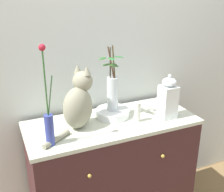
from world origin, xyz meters
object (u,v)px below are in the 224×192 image
object	(u,v)px
sideboard	(112,175)
cat_sitting	(78,103)
candle_pillar	(138,112)
bowl_porcelain	(113,113)
jar_lidded_porcelain	(168,99)
vase_glass_clear	(112,91)
vase_slim_green	(49,121)

from	to	relation	value
sideboard	cat_sitting	bearing A→B (deg)	176.53
candle_pillar	cat_sitting	bearing A→B (deg)	167.41
bowl_porcelain	jar_lidded_porcelain	world-z (taller)	jar_lidded_porcelain
sideboard	jar_lidded_porcelain	xyz separation A→B (m)	(0.36, -0.10, 0.57)
sideboard	vase_glass_clear	world-z (taller)	vase_glass_clear
cat_sitting	jar_lidded_porcelain	size ratio (longest dim) A/B	1.30
cat_sitting	candle_pillar	world-z (taller)	cat_sitting
bowl_porcelain	cat_sitting	bearing A→B (deg)	-167.36
bowl_porcelain	vase_glass_clear	world-z (taller)	vase_glass_clear
cat_sitting	bowl_porcelain	distance (m)	0.30
sideboard	bowl_porcelain	distance (m)	0.47
sideboard	candle_pillar	distance (m)	0.53
jar_lidded_porcelain	candle_pillar	distance (m)	0.22
sideboard	bowl_porcelain	size ratio (longest dim) A/B	4.89
sideboard	vase_glass_clear	size ratio (longest dim) A/B	2.56
vase_slim_green	vase_glass_clear	xyz separation A→B (m)	(0.47, 0.20, 0.04)
sideboard	vase_slim_green	bearing A→B (deg)	-163.33
cat_sitting	vase_slim_green	bearing A→B (deg)	-146.23
sideboard	vase_glass_clear	bearing A→B (deg)	63.73
bowl_porcelain	candle_pillar	distance (m)	0.19
sideboard	bowl_porcelain	bearing A→B (deg)	63.32
cat_sitting	vase_slim_green	size ratio (longest dim) A/B	0.69
vase_slim_green	bowl_porcelain	size ratio (longest dim) A/B	2.46
bowl_porcelain	jar_lidded_porcelain	size ratio (longest dim) A/B	0.76
bowl_porcelain	candle_pillar	size ratio (longest dim) A/B	1.59
candle_pillar	bowl_porcelain	bearing A→B (deg)	129.69
cat_sitting	vase_slim_green	xyz separation A→B (m)	(-0.22, -0.14, -0.02)
candle_pillar	vase_slim_green	bearing A→B (deg)	-174.12
vase_glass_clear	jar_lidded_porcelain	xyz separation A→B (m)	(0.33, -0.17, -0.05)
cat_sitting	sideboard	bearing A→B (deg)	-3.47
candle_pillar	vase_glass_clear	bearing A→B (deg)	130.55
sideboard	cat_sitting	size ratio (longest dim) A/B	2.87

